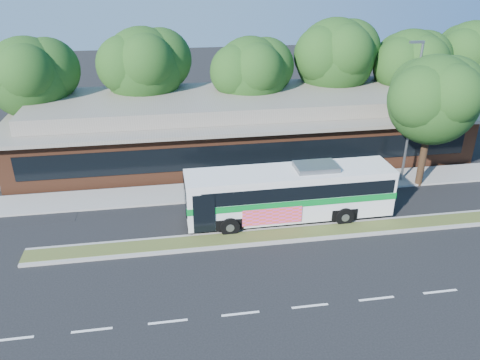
{
  "coord_description": "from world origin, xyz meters",
  "views": [
    {
      "loc": [
        -5.44,
        -20.0,
        13.38
      ],
      "look_at": [
        -1.62,
        3.7,
        2.0
      ],
      "focal_mm": 35.0,
      "sensor_mm": 36.0,
      "label": 1
    }
  ],
  "objects_px": {
    "sidewalk_tree": "(438,97)",
    "transit_bus": "(290,190)",
    "lamp_post": "(412,110)",
    "sedan": "(29,176)"
  },
  "relations": [
    {
      "from": "sidewalk_tree",
      "to": "transit_bus",
      "type": "bearing_deg",
      "value": -162.89
    },
    {
      "from": "lamp_post",
      "to": "transit_bus",
      "type": "relative_size",
      "value": 0.78
    },
    {
      "from": "transit_bus",
      "to": "sedan",
      "type": "relative_size",
      "value": 2.76
    },
    {
      "from": "transit_bus",
      "to": "sidewalk_tree",
      "type": "distance_m",
      "value": 11.05
    },
    {
      "from": "lamp_post",
      "to": "sidewalk_tree",
      "type": "relative_size",
      "value": 1.08
    },
    {
      "from": "sidewalk_tree",
      "to": "lamp_post",
      "type": "bearing_deg",
      "value": 156.03
    },
    {
      "from": "lamp_post",
      "to": "sidewalk_tree",
      "type": "xyz_separation_m",
      "value": [
        1.28,
        -0.57,
        0.9
      ]
    },
    {
      "from": "transit_bus",
      "to": "sidewalk_tree",
      "type": "height_order",
      "value": "sidewalk_tree"
    },
    {
      "from": "lamp_post",
      "to": "sidewalk_tree",
      "type": "height_order",
      "value": "lamp_post"
    },
    {
      "from": "sedan",
      "to": "lamp_post",
      "type": "bearing_deg",
      "value": -110.54
    }
  ]
}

